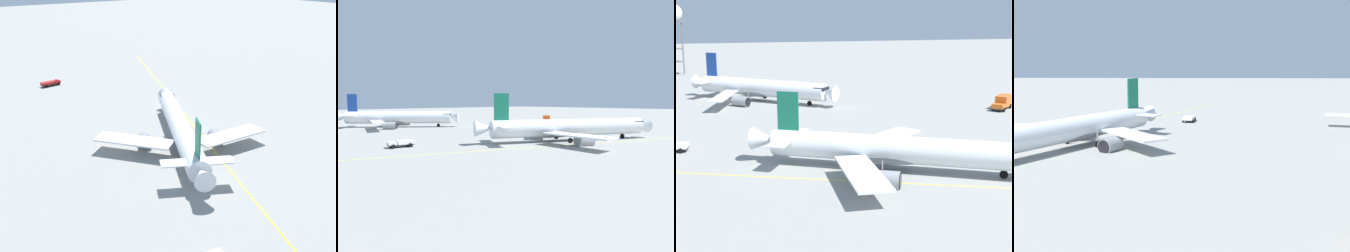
{
  "view_description": "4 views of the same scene",
  "coord_description": "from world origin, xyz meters",
  "views": [
    {
      "loc": [
        61.81,
        -46.04,
        32.29
      ],
      "look_at": [
        0.1,
        -1.93,
        2.22
      ],
      "focal_mm": 43.63,
      "sensor_mm": 36.0,
      "label": 1
    },
    {
      "loc": [
        58.4,
        33.58,
        8.95
      ],
      "look_at": [
        7.44,
        -19.12,
        2.48
      ],
      "focal_mm": 30.0,
      "sensor_mm": 36.0,
      "label": 2
    },
    {
      "loc": [
        27.5,
        61.0,
        21.86
      ],
      "look_at": [
        7.44,
        -19.12,
        2.75
      ],
      "focal_mm": 53.27,
      "sensor_mm": 36.0,
      "label": 3
    },
    {
      "loc": [
        -67.26,
        -21.91,
        13.91
      ],
      "look_at": [
        7.44,
        -19.12,
        3.08
      ],
      "focal_mm": 48.22,
      "sensor_mm": 36.0,
      "label": 4
    }
  ],
  "objects": [
    {
      "name": "airliner_secondary",
      "position": [
        17.92,
        -62.4,
        3.14
      ],
      "size": [
        34.2,
        29.99,
        11.48
      ],
      "rotation": [
        0.0,
        0.0,
        2.45
      ],
      "color": "white",
      "rests_on": "ground_plane"
    },
    {
      "name": "ground_plane",
      "position": [
        0.0,
        0.0,
        0.0
      ],
      "size": [
        600.0,
        600.0,
        0.0
      ],
      "primitive_type": "plane",
      "color": "gray"
    },
    {
      "name": "catering_truck_truck",
      "position": [
        -34.76,
        -38.53,
        1.66
      ],
      "size": [
        7.44,
        7.17,
        3.1
      ],
      "rotation": [
        0.0,
        0.0,
        0.75
      ],
      "color": "#232326",
      "rests_on": "ground_plane"
    },
    {
      "name": "taxiway_centreline",
      "position": [
        4.14,
        3.73,
        0.0
      ],
      "size": [
        149.52,
        60.9,
        0.01
      ],
      "rotation": [
        0.0,
        0.0,
        2.76
      ],
      "color": "yellow",
      "rests_on": "ground_plane"
    },
    {
      "name": "airliner_main",
      "position": [
        4.31,
        -2.02,
        2.82
      ],
      "size": [
        39.87,
        29.45,
        10.98
      ],
      "rotation": [
        0.0,
        0.0,
        2.66
      ],
      "color": "silver",
      "rests_on": "ground_plane"
    }
  ]
}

